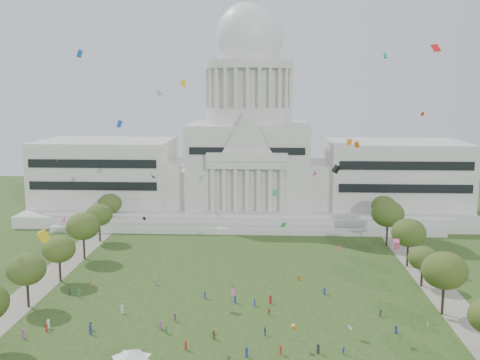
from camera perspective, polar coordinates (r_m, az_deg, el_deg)
name	(u,v)px	position (r m, az deg, el deg)	size (l,w,h in m)	color
ground	(228,347)	(108.14, -1.20, -16.61)	(400.00, 400.00, 0.00)	#2C451B
capitol	(249,155)	(212.24, 0.90, 2.52)	(160.00, 64.50, 91.30)	beige
path_left	(39,286)	(146.22, -19.76, -10.12)	(8.00, 160.00, 0.04)	gray
path_right	(442,293)	(141.63, 19.84, -10.76)	(8.00, 160.00, 0.04)	gray
row_tree_l_2	(26,269)	(131.42, -20.88, -8.48)	(8.42, 8.42, 11.97)	black
row_tree_r_2	(445,270)	(126.13, 20.06, -8.63)	(9.55, 9.55, 13.58)	black
row_tree_l_3	(59,249)	(145.85, -17.92, -6.70)	(8.12, 8.12, 11.55)	black
row_tree_r_3	(423,258)	(142.55, 18.07, -7.55)	(7.01, 7.01, 9.98)	black
row_tree_l_4	(83,226)	(162.39, -15.65, -4.55)	(9.29, 9.29, 13.21)	black
row_tree_r_4	(409,233)	(156.56, 16.76, -5.15)	(9.19, 9.19, 13.06)	black
row_tree_l_5	(99,215)	(180.18, -14.13, -3.45)	(8.33, 8.33, 11.85)	black
row_tree_r_5	(388,214)	(175.23, 14.79, -3.33)	(9.82, 9.82, 13.96)	black
row_tree_l_6	(110,204)	(197.68, -13.07, -2.34)	(8.19, 8.19, 11.64)	black
row_tree_r_6	(384,206)	(193.19, 14.40, -2.59)	(8.42, 8.42, 11.97)	black
event_tent	(131,354)	(100.28, -11.06, -16.96)	(8.71, 8.71, 4.06)	#4C4C4C
person_0	(396,329)	(117.18, 15.58, -14.41)	(0.79, 0.51, 1.61)	navy
person_2	(381,313)	(124.09, 14.11, -12.99)	(0.75, 0.47, 1.55)	#4C4C51
person_3	(280,350)	(105.25, 4.13, -16.87)	(1.11, 0.57, 1.72)	#B21E1E
person_4	(265,331)	(112.56, 2.55, -15.09)	(0.93, 0.51, 1.59)	navy
person_5	(214,335)	(110.81, -2.66, -15.45)	(1.63, 0.65, 1.76)	olive
person_8	(175,317)	(119.14, -6.63, -13.70)	(0.81, 0.50, 1.66)	#994C8C
person_9	(344,350)	(106.89, 10.48, -16.67)	(0.92, 0.48, 1.43)	navy
person_10	(269,312)	(121.45, 2.98, -13.20)	(0.93, 0.51, 1.59)	#B21E1E
distant_crowd	(162,314)	(120.84, -7.94, -13.37)	(60.43, 39.68, 1.93)	silver
kite_swarm	(228,183)	(107.14, -1.21, -0.29)	(91.83, 97.94, 51.93)	red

